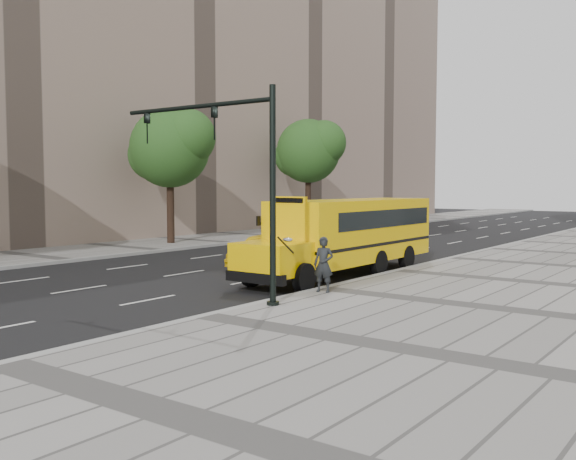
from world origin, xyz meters
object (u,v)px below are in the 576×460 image
Objects in this scene: taxi_far at (334,233)px; pedestrian at (324,264)px; taxi_near at (262,250)px; tree_c at (309,150)px; school_bus at (350,230)px; tree_b at (171,147)px; traffic_signal at (235,168)px.

taxi_far is 18.17m from pedestrian.
taxi_far is (-2.93, 10.65, -0.04)m from taxi_near.
tree_c is 24.41m from school_bus.
tree_c is 12.58m from taxi_far.
tree_b is 20.00m from pedestrian.
tree_b reaches higher than pedestrian.
tree_b is at bearing -90.01° from tree_c.
pedestrian is at bearing -54.67° from tree_c.
school_bus reaches higher than taxi_near.
tree_c is 30.96m from traffic_signal.
taxi_near is 2.41× the size of pedestrian.
tree_c is at bearing 110.76° from pedestrian.
school_bus is at bearing 97.25° from pedestrian.
taxi_near is (10.49, -19.02, -5.53)m from tree_c.
tree_c is at bearing 108.70° from taxi_far.
school_bus reaches higher than pedestrian.
taxi_near is 11.05m from taxi_far.
pedestrian is (16.96, -9.45, -4.79)m from tree_b.
tree_c reaches higher than school_bus.
school_bus is at bearing -51.60° from tree_c.
traffic_signal is at bearing -84.96° from school_bus.
tree_b is 1.93× the size of taxi_far.
school_bus is 4.54m from taxi_near.
pedestrian is (9.40, -15.55, 0.35)m from taxi_far.
tree_b reaches higher than school_bus.
taxi_near is at bearing -177.18° from school_bus.
traffic_signal is at bearing -68.19° from taxi_near.
tree_c is at bearing 128.40° from school_bus.
school_bus is at bearing -16.21° from tree_b.
tree_b is at bearing -164.49° from taxi_far.
taxi_far is 20.26m from traffic_signal.
tree_c is 29.78m from pedestrian.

